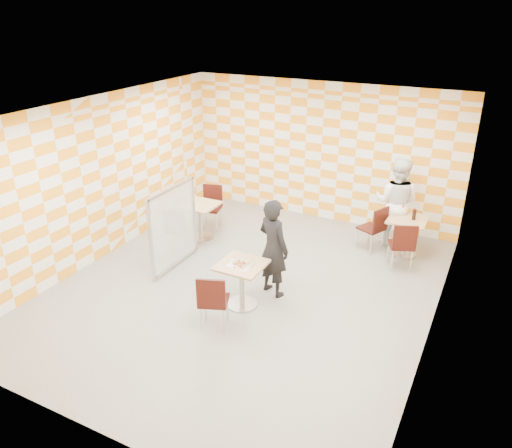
{
  "coord_description": "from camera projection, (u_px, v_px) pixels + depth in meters",
  "views": [
    {
      "loc": [
        3.49,
        -6.43,
        4.49
      ],
      "look_at": [
        0.1,
        0.2,
        1.15
      ],
      "focal_mm": 35.0,
      "sensor_mm": 36.0,
      "label": 1
    }
  ],
  "objects": [
    {
      "name": "second_table",
      "position": [
        406.0,
        230.0,
        9.46
      ],
      "size": [
        0.7,
        0.7,
        0.75
      ],
      "color": "tan",
      "rests_on": "ground"
    },
    {
      "name": "partition",
      "position": [
        174.0,
        227.0,
        8.92
      ],
      "size": [
        0.08,
        1.38,
        1.55
      ],
      "color": "white",
      "rests_on": "ground"
    },
    {
      "name": "pizza_on_foil",
      "position": [
        241.0,
        263.0,
        7.73
      ],
      "size": [
        0.4,
        0.4,
        0.04
      ],
      "color": "silver",
      "rests_on": "main_table"
    },
    {
      "name": "chair_second_side",
      "position": [
        375.0,
        225.0,
        9.58
      ],
      "size": [
        0.57,
        0.56,
        0.92
      ],
      "color": "#340F0A",
      "rests_on": "ground"
    },
    {
      "name": "man_white",
      "position": [
        396.0,
        202.0,
        9.73
      ],
      "size": [
        0.9,
        0.72,
        1.8
      ],
      "primitive_type": "imported",
      "rotation": [
        0.0,
        0.0,
        3.1
      ],
      "color": "white",
      "rests_on": "ground"
    },
    {
      "name": "chair_main_front",
      "position": [
        213.0,
        299.0,
        7.23
      ],
      "size": [
        0.55,
        0.55,
        0.92
      ],
      "color": "#340F0A",
      "rests_on": "ground"
    },
    {
      "name": "soda_bottle",
      "position": [
        414.0,
        214.0,
        9.28
      ],
      "size": [
        0.07,
        0.07,
        0.23
      ],
      "color": "black",
      "rests_on": "second_table"
    },
    {
      "name": "empty_table",
      "position": [
        200.0,
        215.0,
        10.13
      ],
      "size": [
        0.7,
        0.7,
        0.75
      ],
      "color": "tan",
      "rests_on": "ground"
    },
    {
      "name": "room_shell",
      "position": [
        260.0,
        196.0,
        8.34
      ],
      "size": [
        7.0,
        7.0,
        7.0
      ],
      "color": "gray",
      "rests_on": "ground"
    },
    {
      "name": "chair_empty_far",
      "position": [
        212.0,
        203.0,
        10.64
      ],
      "size": [
        0.52,
        0.52,
        0.92
      ],
      "color": "#340F0A",
      "rests_on": "ground"
    },
    {
      "name": "man_dark",
      "position": [
        273.0,
        248.0,
        8.07
      ],
      "size": [
        0.71,
        0.59,
        1.67
      ],
      "primitive_type": "imported",
      "rotation": [
        0.0,
        0.0,
        2.78
      ],
      "color": "black",
      "rests_on": "ground"
    },
    {
      "name": "chair_second_front",
      "position": [
        403.0,
        243.0,
        8.89
      ],
      "size": [
        0.56,
        0.56,
        0.92
      ],
      "color": "#340F0A",
      "rests_on": "ground"
    },
    {
      "name": "sport_bottle",
      "position": [
        403.0,
        211.0,
        9.49
      ],
      "size": [
        0.06,
        0.06,
        0.2
      ],
      "color": "white",
      "rests_on": "second_table"
    },
    {
      "name": "chair_empty_near",
      "position": [
        176.0,
        227.0,
        9.49
      ],
      "size": [
        0.51,
        0.51,
        0.92
      ],
      "color": "#340F0A",
      "rests_on": "ground"
    },
    {
      "name": "main_table",
      "position": [
        242.0,
        277.0,
        7.85
      ],
      "size": [
        0.7,
        0.7,
        0.75
      ],
      "color": "tan",
      "rests_on": "ground"
    }
  ]
}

